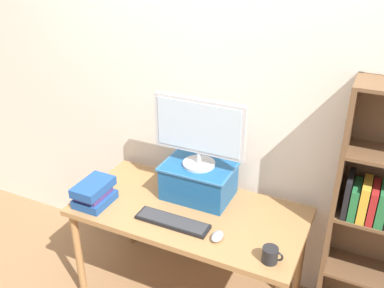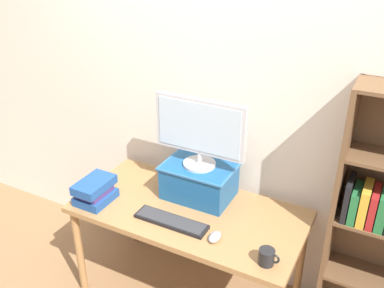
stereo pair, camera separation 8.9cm
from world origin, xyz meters
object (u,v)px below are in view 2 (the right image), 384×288
Objects in this scene: riser_box at (199,180)px; coffee_mug at (267,257)px; book_stack at (95,191)px; computer_monitor at (200,130)px; desk at (189,219)px; keyboard at (171,221)px; computer_mouse at (215,237)px.

riser_box is 3.97× the size of coffee_mug.
riser_box is 1.71× the size of book_stack.
coffee_mug is (0.60, -0.41, -0.43)m from computer_monitor.
desk is 0.57m from computer_monitor.
desk is at bearing 81.10° from keyboard.
book_stack is at bearing -161.30° from desk.
computer_mouse is 0.33m from coffee_mug.
book_stack is at bearing -179.48° from computer_mouse.
riser_box is at bearing 87.32° from keyboard.
coffee_mug is at bearing -6.24° from keyboard.
computer_monitor is 5.18× the size of coffee_mug.
computer_mouse is at bearing -51.98° from riser_box.
keyboard is 0.62m from coffee_mug.
book_stack is at bearing -147.11° from riser_box.
book_stack is (-0.58, -0.19, 0.15)m from desk.
book_stack is (-0.55, -0.03, 0.06)m from keyboard.
book_stack reaches higher than desk.
book_stack is at bearing 177.92° from coffee_mug.
computer_monitor is 5.72× the size of computer_mouse.
computer_mouse is (0.28, -0.36, -0.10)m from riser_box.
riser_box is at bearing 90.00° from computer_monitor.
computer_mouse is (0.27, -0.19, 0.09)m from desk.
book_stack is 2.32× the size of coffee_mug.
computer_monitor reaches higher than desk.
computer_monitor is 0.57m from keyboard.
desk is at bearing -86.43° from riser_box.
coffee_mug is (0.32, -0.05, 0.03)m from computer_mouse.
computer_monitor is (-0.01, 0.17, 0.55)m from desk.
desk is 0.65m from coffee_mug.
computer_mouse reaches higher than keyboard.
computer_monitor is at bearing 87.31° from keyboard.
computer_mouse is at bearing -34.82° from desk.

